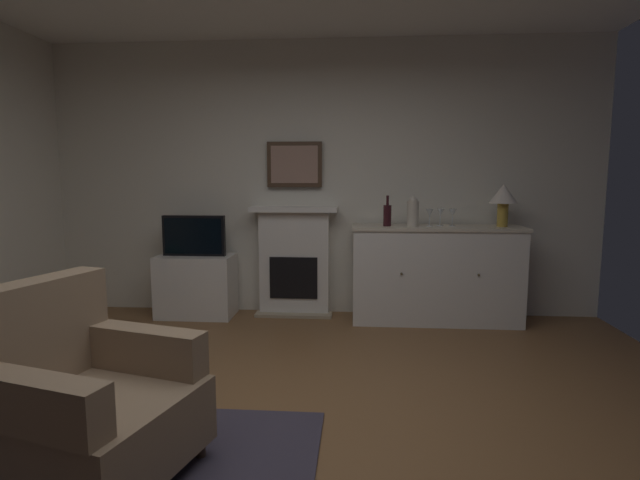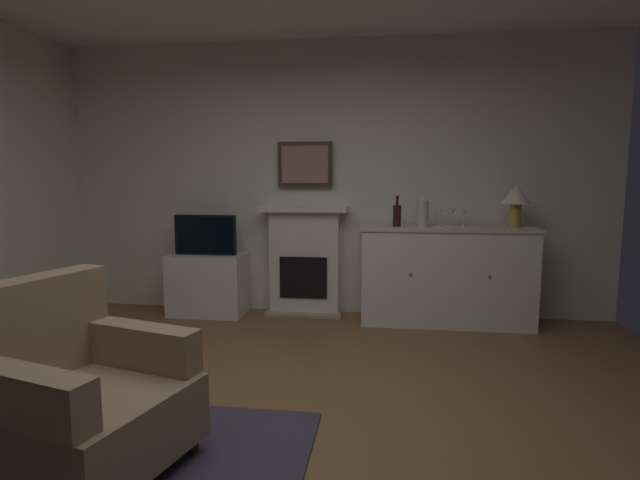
# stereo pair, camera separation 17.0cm
# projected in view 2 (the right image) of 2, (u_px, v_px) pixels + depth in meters

# --- Properties ---
(ground_plane) EXTENTS (5.59, 5.29, 0.10)m
(ground_plane) POSITION_uv_depth(u_px,v_px,m) (275.00, 452.00, 2.60)
(ground_plane) COLOR brown
(ground_plane) RESTS_ON ground
(wall_rear) EXTENTS (5.59, 0.06, 2.74)m
(wall_rear) POSITION_uv_depth(u_px,v_px,m) (330.00, 179.00, 4.99)
(wall_rear) COLOR silver
(wall_rear) RESTS_ON ground_plane
(area_rug) EXTENTS (1.81, 1.46, 0.02)m
(area_rug) POSITION_uv_depth(u_px,v_px,m) (109.00, 476.00, 2.30)
(area_rug) COLOR #383342
(area_rug) RESTS_ON ground_plane
(fireplace_unit) EXTENTS (0.87, 0.30, 1.10)m
(fireplace_unit) POSITION_uv_depth(u_px,v_px,m) (305.00, 261.00, 5.00)
(fireplace_unit) COLOR white
(fireplace_unit) RESTS_ON ground_plane
(framed_picture) EXTENTS (0.55, 0.04, 0.45)m
(framed_picture) POSITION_uv_depth(u_px,v_px,m) (305.00, 165.00, 4.92)
(framed_picture) COLOR #473323
(sideboard_cabinet) EXTENTS (1.61, 0.49, 0.93)m
(sideboard_cabinet) POSITION_uv_depth(u_px,v_px,m) (446.00, 276.00, 4.66)
(sideboard_cabinet) COLOR white
(sideboard_cabinet) RESTS_ON ground_plane
(table_lamp) EXTENTS (0.26, 0.26, 0.40)m
(table_lamp) POSITION_uv_depth(u_px,v_px,m) (516.00, 197.00, 4.48)
(table_lamp) COLOR #B79338
(table_lamp) RESTS_ON sideboard_cabinet
(wine_bottle) EXTENTS (0.08, 0.08, 0.29)m
(wine_bottle) POSITION_uv_depth(u_px,v_px,m) (397.00, 215.00, 4.61)
(wine_bottle) COLOR #331419
(wine_bottle) RESTS_ON sideboard_cabinet
(wine_glass_left) EXTENTS (0.07, 0.07, 0.16)m
(wine_glass_left) POSITION_uv_depth(u_px,v_px,m) (440.00, 214.00, 4.56)
(wine_glass_left) COLOR silver
(wine_glass_left) RESTS_ON sideboard_cabinet
(wine_glass_center) EXTENTS (0.07, 0.07, 0.16)m
(wine_glass_center) POSITION_uv_depth(u_px,v_px,m) (451.00, 214.00, 4.61)
(wine_glass_center) COLOR silver
(wine_glass_center) RESTS_ON sideboard_cabinet
(wine_glass_right) EXTENTS (0.07, 0.07, 0.16)m
(wine_glass_right) POSITION_uv_depth(u_px,v_px,m) (464.00, 214.00, 4.57)
(wine_glass_right) COLOR silver
(wine_glass_right) RESTS_ON sideboard_cabinet
(vase_decorative) EXTENTS (0.11, 0.11, 0.28)m
(vase_decorative) POSITION_uv_depth(u_px,v_px,m) (423.00, 212.00, 4.56)
(vase_decorative) COLOR beige
(vase_decorative) RESTS_ON sideboard_cabinet
(tv_cabinet) EXTENTS (0.75, 0.42, 0.62)m
(tv_cabinet) POSITION_uv_depth(u_px,v_px,m) (208.00, 284.00, 5.00)
(tv_cabinet) COLOR white
(tv_cabinet) RESTS_ON ground_plane
(tv_set) EXTENTS (0.62, 0.07, 0.40)m
(tv_set) POSITION_uv_depth(u_px,v_px,m) (205.00, 235.00, 4.91)
(tv_set) COLOR black
(tv_set) RESTS_ON tv_cabinet
(armchair) EXTENTS (0.98, 0.94, 0.92)m
(armchair) POSITION_uv_depth(u_px,v_px,m) (77.00, 395.00, 2.30)
(armchair) COLOR #8C7259
(armchair) RESTS_ON ground_plane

